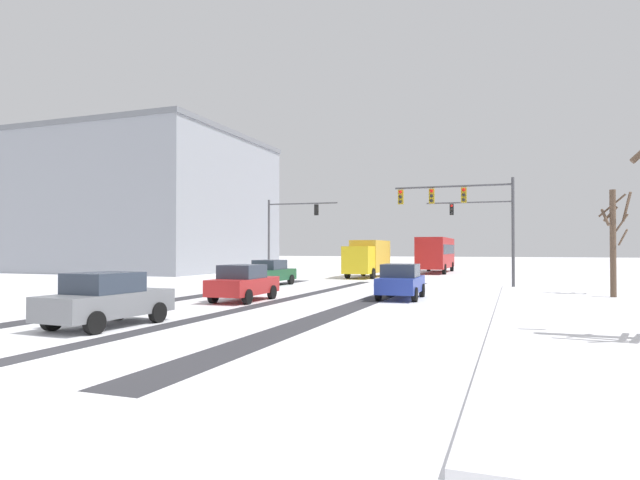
{
  "coord_description": "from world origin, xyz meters",
  "views": [
    {
      "loc": [
        9.84,
        -8.14,
        2.33
      ],
      "look_at": [
        0.0,
        18.72,
        2.8
      ],
      "focal_mm": 29.85,
      "sensor_mm": 36.0,
      "label": 1
    }
  ],
  "objects_px": {
    "box_truck_delivery": "(368,257)",
    "office_building_far_left_block": "(150,205)",
    "car_dark_green_lead": "(271,273)",
    "traffic_signal_far_right": "(488,222)",
    "bare_tree_sidewalk_mid": "(614,238)",
    "traffic_signal_far_left": "(287,224)",
    "bus_oncoming": "(436,252)",
    "traffic_signal_near_right": "(463,207)",
    "car_grey_fourth": "(107,299)",
    "car_red_third": "(243,283)",
    "car_blue_second": "(401,281)"
  },
  "relations": [
    {
      "from": "bare_tree_sidewalk_mid",
      "to": "traffic_signal_near_right",
      "type": "bearing_deg",
      "value": 152.07
    },
    {
      "from": "car_grey_fourth",
      "to": "office_building_far_left_block",
      "type": "relative_size",
      "value": 0.19
    },
    {
      "from": "traffic_signal_far_right",
      "to": "traffic_signal_near_right",
      "type": "bearing_deg",
      "value": -94.12
    },
    {
      "from": "traffic_signal_far_right",
      "to": "car_dark_green_lead",
      "type": "height_order",
      "value": "traffic_signal_far_right"
    },
    {
      "from": "box_truck_delivery",
      "to": "bare_tree_sidewalk_mid",
      "type": "distance_m",
      "value": 20.67
    },
    {
      "from": "traffic_signal_far_left",
      "to": "car_red_third",
      "type": "relative_size",
      "value": 1.57
    },
    {
      "from": "traffic_signal_far_right",
      "to": "car_blue_second",
      "type": "relative_size",
      "value": 1.66
    },
    {
      "from": "office_building_far_left_block",
      "to": "bare_tree_sidewalk_mid",
      "type": "bearing_deg",
      "value": -23.97
    },
    {
      "from": "traffic_signal_far_right",
      "to": "car_blue_second",
      "type": "xyz_separation_m",
      "value": [
        -2.96,
        -20.31,
        -3.66
      ]
    },
    {
      "from": "traffic_signal_far_right",
      "to": "bare_tree_sidewalk_mid",
      "type": "height_order",
      "value": "traffic_signal_far_right"
    },
    {
      "from": "car_red_third",
      "to": "car_grey_fourth",
      "type": "xyz_separation_m",
      "value": [
        -0.12,
        -8.29,
        0.0
      ]
    },
    {
      "from": "traffic_signal_near_right",
      "to": "box_truck_delivery",
      "type": "distance_m",
      "value": 13.01
    },
    {
      "from": "traffic_signal_near_right",
      "to": "bus_oncoming",
      "type": "distance_m",
      "value": 20.76
    },
    {
      "from": "car_dark_green_lead",
      "to": "traffic_signal_near_right",
      "type": "bearing_deg",
      "value": 10.66
    },
    {
      "from": "traffic_signal_near_right",
      "to": "car_dark_green_lead",
      "type": "bearing_deg",
      "value": -169.34
    },
    {
      "from": "traffic_signal_far_left",
      "to": "car_blue_second",
      "type": "height_order",
      "value": "traffic_signal_far_left"
    },
    {
      "from": "traffic_signal_far_left",
      "to": "bus_oncoming",
      "type": "xyz_separation_m",
      "value": [
        10.72,
        11.9,
        -2.44
      ]
    },
    {
      "from": "traffic_signal_far_left",
      "to": "car_blue_second",
      "type": "bearing_deg",
      "value": -51.87
    },
    {
      "from": "traffic_signal_far_right",
      "to": "car_dark_green_lead",
      "type": "bearing_deg",
      "value": -131.56
    },
    {
      "from": "car_grey_fourth",
      "to": "box_truck_delivery",
      "type": "relative_size",
      "value": 0.57
    },
    {
      "from": "traffic_signal_far_right",
      "to": "box_truck_delivery",
      "type": "height_order",
      "value": "traffic_signal_far_right"
    },
    {
      "from": "car_dark_green_lead",
      "to": "car_red_third",
      "type": "xyz_separation_m",
      "value": [
        3.24,
        -9.59,
        0.0
      ]
    },
    {
      "from": "traffic_signal_near_right",
      "to": "bare_tree_sidewalk_mid",
      "type": "xyz_separation_m",
      "value": [
        7.36,
        -3.9,
        -1.97
      ]
    },
    {
      "from": "car_red_third",
      "to": "office_building_far_left_block",
      "type": "bearing_deg",
      "value": 134.17
    },
    {
      "from": "traffic_signal_near_right",
      "to": "traffic_signal_far_right",
      "type": "bearing_deg",
      "value": 85.88
    },
    {
      "from": "traffic_signal_far_left",
      "to": "car_grey_fourth",
      "type": "distance_m",
      "value": 29.24
    },
    {
      "from": "bus_oncoming",
      "to": "bare_tree_sidewalk_mid",
      "type": "distance_m",
      "value": 26.72
    },
    {
      "from": "box_truck_delivery",
      "to": "office_building_far_left_block",
      "type": "distance_m",
      "value": 26.63
    },
    {
      "from": "bus_oncoming",
      "to": "bare_tree_sidewalk_mid",
      "type": "height_order",
      "value": "bare_tree_sidewalk_mid"
    },
    {
      "from": "bus_oncoming",
      "to": "car_grey_fourth",
      "type": "bearing_deg",
      "value": -96.01
    },
    {
      "from": "car_blue_second",
      "to": "bare_tree_sidewalk_mid",
      "type": "bearing_deg",
      "value": 25.13
    },
    {
      "from": "bare_tree_sidewalk_mid",
      "to": "office_building_far_left_block",
      "type": "bearing_deg",
      "value": 156.03
    },
    {
      "from": "office_building_far_left_block",
      "to": "traffic_signal_far_right",
      "type": "bearing_deg",
      "value": -4.13
    },
    {
      "from": "traffic_signal_far_left",
      "to": "bare_tree_sidewalk_mid",
      "type": "height_order",
      "value": "traffic_signal_far_left"
    },
    {
      "from": "box_truck_delivery",
      "to": "traffic_signal_far_left",
      "type": "bearing_deg",
      "value": -169.9
    },
    {
      "from": "traffic_signal_near_right",
      "to": "car_dark_green_lead",
      "type": "distance_m",
      "value": 12.56
    },
    {
      "from": "bus_oncoming",
      "to": "bare_tree_sidewalk_mid",
      "type": "bearing_deg",
      "value": -63.97
    },
    {
      "from": "traffic_signal_far_right",
      "to": "bus_oncoming",
      "type": "height_order",
      "value": "traffic_signal_far_right"
    },
    {
      "from": "car_dark_green_lead",
      "to": "traffic_signal_far_right",
      "type": "bearing_deg",
      "value": 48.44
    },
    {
      "from": "traffic_signal_far_right",
      "to": "car_dark_green_lead",
      "type": "xyz_separation_m",
      "value": [
        -12.56,
        -14.17,
        -3.66
      ]
    },
    {
      "from": "traffic_signal_far_right",
      "to": "bus_oncoming",
      "type": "bearing_deg",
      "value": 122.72
    },
    {
      "from": "traffic_signal_near_right",
      "to": "bare_tree_sidewalk_mid",
      "type": "distance_m",
      "value": 8.56
    },
    {
      "from": "bare_tree_sidewalk_mid",
      "to": "car_blue_second",
      "type": "bearing_deg",
      "value": -154.87
    },
    {
      "from": "traffic_signal_near_right",
      "to": "bus_oncoming",
      "type": "height_order",
      "value": "traffic_signal_near_right"
    },
    {
      "from": "car_red_third",
      "to": "car_dark_green_lead",
      "type": "bearing_deg",
      "value": 108.63
    },
    {
      "from": "traffic_signal_far_left",
      "to": "bare_tree_sidewalk_mid",
      "type": "bearing_deg",
      "value": -28.33
    },
    {
      "from": "office_building_far_left_block",
      "to": "car_blue_second",
      "type": "bearing_deg",
      "value": -35.58
    },
    {
      "from": "traffic_signal_far_left",
      "to": "car_red_third",
      "type": "bearing_deg",
      "value": -71.7
    },
    {
      "from": "traffic_signal_far_right",
      "to": "bare_tree_sidewalk_mid",
      "type": "xyz_separation_m",
      "value": [
        6.5,
        -15.87,
        -1.63
      ]
    },
    {
      "from": "traffic_signal_near_right",
      "to": "car_grey_fourth",
      "type": "xyz_separation_m",
      "value": [
        -8.59,
        -20.09,
        -4.0
      ]
    }
  ]
}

